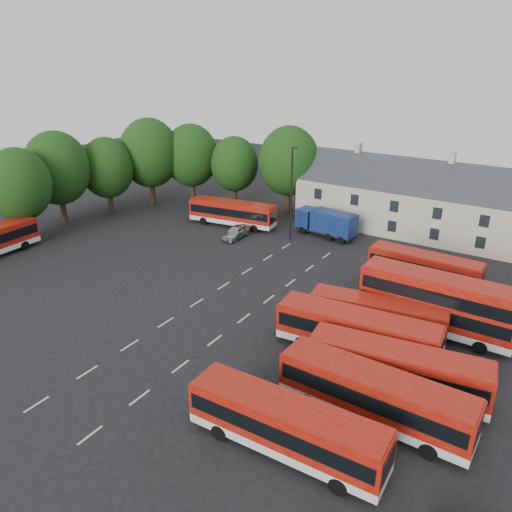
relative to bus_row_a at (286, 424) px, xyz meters
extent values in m
plane|color=black|center=(-15.15, 8.94, -1.93)|extent=(140.00, 140.00, 0.00)
cube|color=beige|center=(-15.15, -5.06, -1.92)|extent=(0.15, 1.80, 0.01)
cube|color=beige|center=(-15.15, -1.06, -1.92)|extent=(0.15, 1.80, 0.01)
cube|color=beige|center=(-15.15, 2.94, -1.92)|extent=(0.15, 1.80, 0.01)
cube|color=beige|center=(-15.15, 6.94, -1.92)|extent=(0.15, 1.80, 0.01)
cube|color=beige|center=(-15.15, 10.94, -1.92)|extent=(0.15, 1.80, 0.01)
cube|color=beige|center=(-15.15, 14.94, -1.92)|extent=(0.15, 1.80, 0.01)
cube|color=beige|center=(-15.15, 18.94, -1.92)|extent=(0.15, 1.80, 0.01)
cube|color=beige|center=(-15.15, 22.94, -1.92)|extent=(0.15, 1.80, 0.01)
cube|color=beige|center=(-15.15, 26.94, -1.92)|extent=(0.15, 1.80, 0.01)
cube|color=beige|center=(-10.15, -5.06, -1.92)|extent=(0.15, 1.80, 0.01)
cube|color=beige|center=(-10.15, -1.06, -1.92)|extent=(0.15, 1.80, 0.01)
cube|color=beige|center=(-10.15, 2.94, -1.92)|extent=(0.15, 1.80, 0.01)
cube|color=beige|center=(-10.15, 6.94, -1.92)|extent=(0.15, 1.80, 0.01)
cube|color=beige|center=(-10.15, 10.94, -1.92)|extent=(0.15, 1.80, 0.01)
cube|color=beige|center=(-10.15, 14.94, -1.92)|extent=(0.15, 1.80, 0.01)
cube|color=beige|center=(-10.15, 18.94, -1.92)|extent=(0.15, 1.80, 0.01)
cube|color=beige|center=(-10.15, 22.94, -1.92)|extent=(0.15, 1.80, 0.01)
cube|color=beige|center=(-10.15, 26.94, -1.92)|extent=(0.15, 1.80, 0.01)
cylinder|color=black|center=(-42.15, 12.94, 0.00)|extent=(0.70, 0.70, 3.85)
ellipsoid|color=#163D10|center=(-42.15, 12.94, 4.46)|extent=(7.26, 7.26, 8.35)
cylinder|color=black|center=(-43.15, 18.94, 0.17)|extent=(0.70, 0.70, 4.20)
ellipsoid|color=#163D10|center=(-43.15, 18.94, 5.05)|extent=(7.92, 7.92, 9.11)
cylinder|color=black|center=(-41.15, 24.94, -0.09)|extent=(0.70, 0.70, 3.67)
ellipsoid|color=#163D10|center=(-41.15, 24.94, 4.17)|extent=(6.93, 6.93, 7.97)
cylinder|color=black|center=(-39.15, 30.94, 0.26)|extent=(0.70, 0.70, 4.38)
ellipsoid|color=#163D10|center=(-39.15, 30.94, 5.34)|extent=(8.25, 8.25, 9.49)
cylinder|color=black|center=(-35.15, 34.94, 0.09)|extent=(0.70, 0.70, 4.02)
ellipsoid|color=#163D10|center=(-35.15, 34.94, 4.76)|extent=(7.59, 7.59, 8.73)
cylinder|color=black|center=(-29.15, 36.94, -0.18)|extent=(0.70, 0.70, 3.50)
ellipsoid|color=#163D10|center=(-29.15, 36.94, 3.88)|extent=(6.60, 6.60, 7.59)
cylinder|color=black|center=(-21.15, 37.94, 0.17)|extent=(0.70, 0.70, 4.20)
ellipsoid|color=#163D10|center=(-21.15, 37.94, 5.05)|extent=(7.92, 7.92, 9.11)
cube|color=beige|center=(-1.15, 38.94, 0.82)|extent=(35.00, 7.00, 5.50)
cube|color=#2D3035|center=(-1.15, 38.94, 3.57)|extent=(35.70, 7.13, 7.13)
cube|color=beige|center=(-12.15, 38.94, 7.54)|extent=(0.60, 0.90, 1.20)
cube|color=beige|center=(-1.15, 38.94, 7.54)|extent=(0.60, 0.90, 1.20)
cube|color=silver|center=(0.00, 0.00, -1.13)|extent=(11.40, 2.86, 0.57)
cube|color=#9B1609|center=(0.00, 0.00, 0.16)|extent=(11.40, 2.86, 2.01)
cube|color=black|center=(0.00, 0.00, 0.21)|extent=(10.94, 2.91, 0.98)
cube|color=#9B1609|center=(0.00, 0.00, 1.22)|extent=(11.17, 2.75, 0.12)
cylinder|color=black|center=(-3.60, -1.25, -1.41)|extent=(1.04, 0.31, 1.03)
cylinder|color=black|center=(3.60, 1.25, -1.41)|extent=(1.04, 0.31, 1.03)
cube|color=silver|center=(3.16, 5.02, -1.11)|extent=(11.68, 2.97, 0.58)
cube|color=#9B1609|center=(3.16, 5.02, 0.21)|extent=(11.68, 2.97, 2.06)
cube|color=black|center=(3.16, 5.02, 0.26)|extent=(11.22, 3.02, 1.00)
cube|color=#9B1609|center=(3.16, 5.02, 1.29)|extent=(11.45, 2.86, 0.13)
cylinder|color=black|center=(-0.59, 3.93, -1.40)|extent=(1.06, 0.33, 1.06)
cylinder|color=black|center=(6.91, 6.11, -1.40)|extent=(1.06, 0.33, 1.06)
cube|color=silver|center=(3.42, 8.37, -1.12)|extent=(11.64, 4.12, 0.57)
cube|color=#9B1609|center=(3.42, 8.37, 0.17)|extent=(11.64, 4.12, 2.02)
cube|color=black|center=(3.42, 8.37, 0.22)|extent=(11.20, 4.12, 0.98)
cube|color=#9B1609|center=(3.42, 8.37, 1.23)|extent=(11.40, 3.99, 0.12)
cylinder|color=black|center=(-0.03, 6.71, -1.41)|extent=(1.07, 0.43, 1.04)
cylinder|color=black|center=(6.87, 10.03, -1.41)|extent=(1.07, 0.43, 1.04)
cube|color=silver|center=(-0.41, 11.10, -1.11)|extent=(11.82, 3.68, 0.58)
cube|color=#9B1609|center=(-0.41, 11.10, 0.22)|extent=(11.82, 3.68, 2.06)
cube|color=black|center=(-0.41, 11.10, 0.27)|extent=(11.37, 3.70, 1.00)
cube|color=#9B1609|center=(-0.41, 11.10, 1.30)|extent=(11.58, 3.56, 0.13)
cylinder|color=black|center=(-4.01, 9.58, -1.40)|extent=(1.08, 0.39, 1.06)
cylinder|color=black|center=(3.19, 12.63, -1.40)|extent=(1.08, 0.39, 1.06)
cube|color=silver|center=(-0.13, 14.51, -1.20)|extent=(10.61, 3.89, 0.52)
cube|color=#9B1609|center=(-0.13, 14.51, -0.02)|extent=(10.61, 3.89, 1.84)
cube|color=black|center=(-0.13, 14.51, 0.03)|extent=(10.21, 3.89, 0.90)
cube|color=#9B1609|center=(-0.13, 14.51, 0.95)|extent=(10.39, 3.77, 0.11)
cylinder|color=black|center=(-3.25, 12.96, -1.45)|extent=(0.97, 0.40, 0.94)
cylinder|color=black|center=(2.99, 16.07, -1.45)|extent=(0.97, 0.40, 0.94)
cube|color=silver|center=(3.55, 17.26, -1.11)|extent=(11.69, 2.85, 0.58)
cube|color=#9B1609|center=(3.55, 17.26, 0.96)|extent=(11.69, 2.85, 3.55)
cube|color=black|center=(3.55, 17.26, 0.27)|extent=(11.22, 2.90, 1.01)
cube|color=#9B1609|center=(3.55, 17.26, 2.79)|extent=(11.45, 2.74, 0.13)
cylinder|color=black|center=(-0.20, 16.13, -1.40)|extent=(1.06, 0.31, 1.06)
cylinder|color=black|center=(7.29, 18.39, -1.40)|extent=(1.06, 0.31, 1.06)
cube|color=black|center=(3.55, 17.26, 1.65)|extent=(11.22, 2.90, 1.01)
cube|color=silver|center=(0.98, 23.10, -1.24)|extent=(9.80, 2.58, 0.49)
cube|color=#9B1609|center=(0.98, 23.10, 0.48)|extent=(9.80, 2.58, 2.96)
cube|color=black|center=(0.98, 23.10, -0.09)|extent=(9.41, 2.62, 0.84)
cube|color=#9B1609|center=(0.98, 23.10, 2.01)|extent=(9.60, 2.49, 0.11)
cylinder|color=black|center=(-2.17, 22.23, -1.48)|extent=(0.89, 0.28, 0.88)
cylinder|color=black|center=(4.12, 23.98, -1.48)|extent=(0.89, 0.28, 0.88)
cube|color=black|center=(0.98, 23.10, 1.06)|extent=(9.41, 2.62, 0.84)
cylinder|color=black|center=(-41.27, 10.30, -1.42)|extent=(0.31, 1.03, 1.02)
cube|color=silver|center=(-24.23, 29.34, -1.15)|extent=(11.21, 4.06, 0.55)
cube|color=#9B1609|center=(-24.23, 29.34, 0.09)|extent=(11.21, 4.06, 1.94)
cube|color=black|center=(-24.23, 29.34, 0.14)|extent=(10.79, 4.05, 0.95)
cube|color=#9B1609|center=(-24.23, 29.34, 1.11)|extent=(10.98, 3.93, 0.12)
cylinder|color=black|center=(-27.53, 27.72, -1.43)|extent=(1.03, 0.42, 1.00)
cylinder|color=black|center=(-20.92, 30.97, -1.43)|extent=(1.03, 0.42, 1.00)
cube|color=black|center=(-12.80, 32.15, -1.34)|extent=(7.45, 2.81, 0.27)
cube|color=navy|center=(-15.51, 32.48, -0.11)|extent=(2.08, 2.48, 2.18)
cube|color=black|center=(-16.36, 32.59, 0.22)|extent=(0.33, 1.93, 1.09)
cube|color=navy|center=(-11.76, 32.02, 0.03)|extent=(5.42, 2.89, 2.45)
cylinder|color=black|center=(-15.45, 31.44, -1.47)|extent=(0.93, 0.36, 0.91)
cylinder|color=black|center=(-9.93, 32.83, -1.47)|extent=(0.93, 0.36, 0.91)
imported|color=#AAADB2|center=(-21.40, 26.02, -1.19)|extent=(1.85, 4.37, 1.47)
cylinder|color=black|center=(-15.81, 28.98, 3.43)|extent=(0.19, 0.19, 10.71)
cube|color=black|center=(-15.49, 29.04, 8.78)|extent=(0.68, 0.39, 0.19)
camera|label=1|loc=(10.16, -18.88, 18.94)|focal=35.00mm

